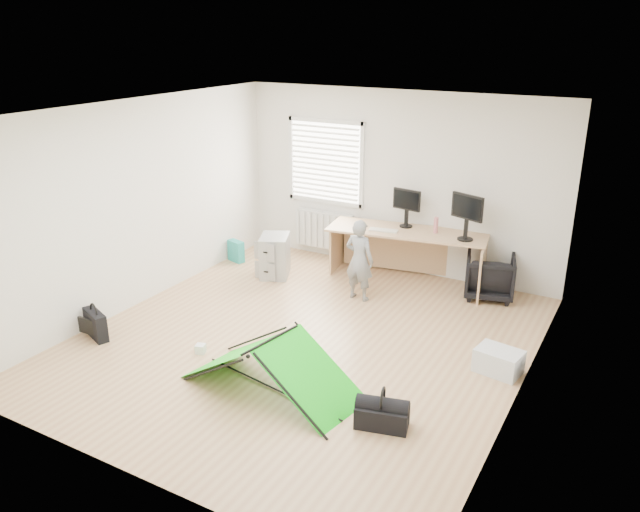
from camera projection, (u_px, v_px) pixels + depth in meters
The scene contains 18 objects.
ground at pixel (304, 340), 7.47m from camera, with size 5.50×5.50×0.00m, color tan.
back_wall at pixel (397, 183), 9.25m from camera, with size 5.00×0.02×2.70m, color silver.
window at pixel (325, 162), 9.70m from camera, with size 1.20×0.06×1.20m, color silver.
radiator at pixel (324, 230), 10.05m from camera, with size 1.00×0.12×0.60m, color silver.
desk at pixel (406, 256), 9.08m from camera, with size 2.28×0.73×0.78m, color tan.
filing_cabinet at pixel (275, 256), 9.31m from camera, with size 0.40×0.53×0.62m, color #939698.
monitor_left at pixel (407, 213), 9.04m from camera, with size 0.43×0.09×0.42m, color black.
monitor_right at pixel (466, 223), 8.48m from camera, with size 0.50×0.11×0.47m, color black.
keyboard at pixel (383, 230), 8.93m from camera, with size 0.41×0.14×0.02m, color beige.
thermos at pixel (436, 225), 8.81m from camera, with size 0.06×0.06×0.23m, color #BF6B70.
office_chair at pixel (490, 276), 8.58m from camera, with size 0.64×0.66×0.60m, color black.
person at pixel (359, 260), 8.42m from camera, with size 0.41×0.27×1.14m, color slate.
kite at pixel (271, 365), 6.37m from camera, with size 1.84×0.81×0.57m, color #13C814, non-canonical shape.
storage_crate at pixel (499, 361), 6.74m from camera, with size 0.47×0.33×0.27m, color silver.
tote_bag at pixel (236, 251), 9.92m from camera, with size 0.29×0.13×0.34m, color teal.
laptop_bag at pixel (96, 324), 7.49m from camera, with size 0.45×0.13×0.33m, color black.
white_box at pixel (201, 349), 7.17m from camera, with size 0.11×0.11×0.11m, color silver.
duffel_bag at pixel (382, 416), 5.83m from camera, with size 0.49×0.25×0.22m, color black.
Camera 1 is at (3.43, -5.70, 3.55)m, focal length 35.00 mm.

